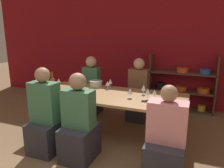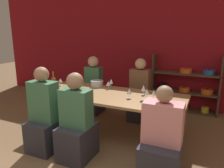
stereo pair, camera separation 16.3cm
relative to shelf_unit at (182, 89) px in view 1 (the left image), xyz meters
The scene contains 20 objects.
wall_back_red 1.25m from the shelf_unit, 167.24° to the left, with size 8.80×0.06×2.70m.
shelf_unit is the anchor object (origin of this frame).
dining_table 2.01m from the shelf_unit, 120.98° to the right, with size 2.49×1.03×0.73m.
mixing_bowl 2.02m from the shelf_unit, 137.37° to the right, with size 0.25×0.25×0.11m.
wine_bottle_green 2.82m from the shelf_unit, 136.29° to the right, with size 0.08×0.08×0.34m.
wine_glass_red_a 1.84m from the shelf_unit, 102.30° to the right, with size 0.07×0.07×0.17m.
wine_glass_red_b 2.48m from the shelf_unit, 129.47° to the right, with size 0.08×0.08×0.17m.
wine_glass_white_a 1.64m from the shelf_unit, 108.40° to the right, with size 0.07×0.07×0.17m.
wine_glass_red_c 1.95m from the shelf_unit, 110.12° to the right, with size 0.08×0.08×0.15m.
wine_glass_red_d 2.89m from the shelf_unit, 133.61° to the right, with size 0.07×0.07×0.17m.
wine_glass_empty_a 2.68m from the shelf_unit, 143.32° to the right, with size 0.08×0.08×0.14m.
wine_glass_red_e 1.77m from the shelf_unit, 99.63° to the right, with size 0.07×0.07×0.15m.
wine_glass_empty_b 1.89m from the shelf_unit, 129.96° to the right, with size 0.08×0.08×0.14m.
wine_glass_white_b 1.81m from the shelf_unit, 131.86° to the right, with size 0.07×0.07×0.17m.
cell_phone 1.95m from the shelf_unit, 100.97° to the right, with size 0.15×0.07×0.01m.
person_near_a 3.07m from the shelf_unit, 123.59° to the right, with size 0.41×0.51×1.26m.
person_far_a 2.01m from the shelf_unit, 153.14° to the right, with size 0.35×0.43×1.24m.
person_near_b 2.80m from the shelf_unit, 113.98° to the right, with size 0.42×0.52×1.23m.
person_far_b 1.17m from the shelf_unit, 130.74° to the right, with size 0.38×0.47×1.24m.
person_near_c 2.55m from the shelf_unit, 89.44° to the right, with size 0.44×0.56×1.17m.
Camera 1 is at (1.19, -1.32, 1.76)m, focal length 35.00 mm.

